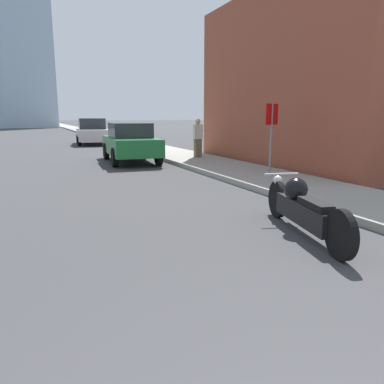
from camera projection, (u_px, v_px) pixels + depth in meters
sidewalk at (94, 134)px, 39.12m from camera, size 2.40×240.00×0.15m
brick_storefront at (370, 84)px, 15.02m from camera, size 10.34×9.43×6.22m
motorcycle at (302, 208)px, 5.81m from camera, size 0.92×2.72×0.85m
parked_car_green at (130, 142)px, 15.00m from camera, size 2.07×4.39×1.56m
parked_car_silver at (92, 132)px, 24.77m from camera, size 2.26×4.47×1.71m
stop_sign at (271, 126)px, 10.89m from camera, size 0.57×0.26×2.03m
pedestrian at (198, 138)px, 15.48m from camera, size 0.36×0.22×1.57m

